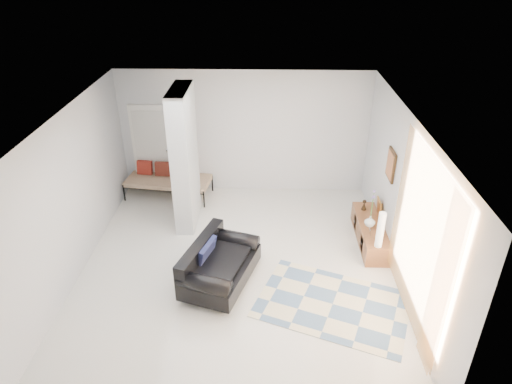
{
  "coord_description": "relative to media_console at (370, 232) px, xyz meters",
  "views": [
    {
      "loc": [
        0.51,
        -6.48,
        5.14
      ],
      "look_at": [
        0.32,
        0.6,
        1.23
      ],
      "focal_mm": 32.0,
      "sensor_mm": 36.0,
      "label": 1
    }
  ],
  "objects": [
    {
      "name": "partition_column",
      "position": [
        -3.62,
        0.7,
        1.19
      ],
      "size": [
        0.35,
        1.2,
        2.8
      ],
      "primitive_type": "cube",
      "color": "#B4B9BC",
      "rests_on": "floor"
    },
    {
      "name": "ceiling",
      "position": [
        -2.52,
        -0.9,
        2.59
      ],
      "size": [
        6.0,
        6.0,
        0.0
      ],
      "primitive_type": "plane",
      "rotation": [
        3.14,
        0.0,
        0.0
      ],
      "color": "white",
      "rests_on": "wall_back"
    },
    {
      "name": "wall_art",
      "position": [
        0.2,
        -0.0,
        1.44
      ],
      "size": [
        0.04,
        0.45,
        0.55
      ],
      "primitive_type": "cube",
      "color": "#34200E",
      "rests_on": "wall_right"
    },
    {
      "name": "loveseat",
      "position": [
        -2.82,
        -1.28,
        0.15
      ],
      "size": [
        1.34,
        1.76,
        0.76
      ],
      "rotation": [
        0.0,
        0.0,
        -0.31
      ],
      "color": "silver",
      "rests_on": "floor"
    },
    {
      "name": "floor",
      "position": [
        -2.52,
        -0.9,
        -0.21
      ],
      "size": [
        6.0,
        6.0,
        0.0
      ],
      "primitive_type": "plane",
      "color": "silver",
      "rests_on": "ground"
    },
    {
      "name": "vase",
      "position": [
        -0.05,
        -0.08,
        0.3
      ],
      "size": [
        0.23,
        0.23,
        0.21
      ],
      "primitive_type": "imported",
      "rotation": [
        0.0,
        0.0,
        0.12
      ],
      "color": "white",
      "rests_on": "media_console"
    },
    {
      "name": "daybed",
      "position": [
        -4.25,
        1.72,
        0.21
      ],
      "size": [
        1.96,
        1.03,
        0.77
      ],
      "rotation": [
        0.0,
        0.0,
        -0.13
      ],
      "color": "black",
      "rests_on": "floor"
    },
    {
      "name": "area_rug",
      "position": [
        -0.92,
        -1.8,
        -0.2
      ],
      "size": [
        2.74,
        2.29,
        0.01
      ],
      "primitive_type": "cube",
      "rotation": [
        0.0,
        0.0,
        -0.37
      ],
      "color": "beige",
      "rests_on": "floor"
    },
    {
      "name": "wall_front",
      "position": [
        -2.52,
        -3.9,
        1.19
      ],
      "size": [
        6.0,
        0.0,
        6.0
      ],
      "primitive_type": "plane",
      "rotation": [
        -1.57,
        0.0,
        0.0
      ],
      "color": "silver",
      "rests_on": "ground"
    },
    {
      "name": "wall_left",
      "position": [
        -5.27,
        -0.9,
        1.19
      ],
      "size": [
        0.0,
        6.0,
        6.0
      ],
      "primitive_type": "plane",
      "rotation": [
        1.57,
        0.0,
        1.57
      ],
      "color": "silver",
      "rests_on": "ground"
    },
    {
      "name": "media_console",
      "position": [
        0.0,
        0.0,
        0.0
      ],
      "size": [
        0.45,
        1.67,
        0.8
      ],
      "color": "brown",
      "rests_on": "floor"
    },
    {
      "name": "bronze_figurine",
      "position": [
        -0.05,
        0.53,
        0.3
      ],
      "size": [
        0.12,
        0.12,
        0.21
      ],
      "primitive_type": null,
      "rotation": [
        0.0,
        0.0,
        0.12
      ],
      "color": "black",
      "rests_on": "media_console"
    },
    {
      "name": "wall_right",
      "position": [
        0.23,
        -0.9,
        1.19
      ],
      "size": [
        0.0,
        6.0,
        6.0
      ],
      "primitive_type": "plane",
      "rotation": [
        1.57,
        0.0,
        -1.57
      ],
      "color": "silver",
      "rests_on": "ground"
    },
    {
      "name": "wall_back",
      "position": [
        -2.52,
        2.1,
        1.19
      ],
      "size": [
        6.0,
        0.0,
        6.0
      ],
      "primitive_type": "plane",
      "rotation": [
        1.57,
        0.0,
        0.0
      ],
      "color": "silver",
      "rests_on": "ground"
    },
    {
      "name": "curtain",
      "position": [
        0.15,
        -2.05,
        1.24
      ],
      "size": [
        0.0,
        2.55,
        2.55
      ],
      "primitive_type": "plane",
      "rotation": [
        1.57,
        0.0,
        1.57
      ],
      "color": "#FFA943",
      "rests_on": "wall_right"
    },
    {
      "name": "hallway_door",
      "position": [
        -4.62,
        2.06,
        0.81
      ],
      "size": [
        0.85,
        0.06,
        2.04
      ],
      "primitive_type": "cube",
      "color": "white",
      "rests_on": "floor"
    },
    {
      "name": "cylinder_lamp",
      "position": [
        -0.02,
        -0.72,
        0.54
      ],
      "size": [
        0.13,
        0.13,
        0.68
      ],
      "primitive_type": "cylinder",
      "color": "white",
      "rests_on": "media_console"
    }
  ]
}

